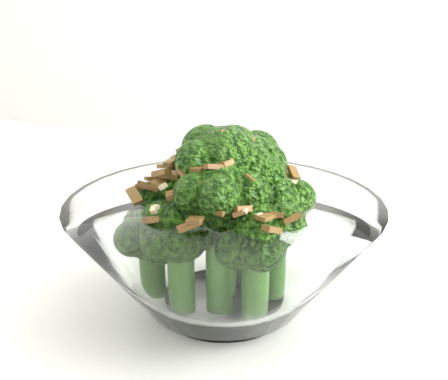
# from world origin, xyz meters

# --- Properties ---
(table) EXTENTS (1.38, 1.11, 0.75)m
(table) POSITION_xyz_m (-0.09, -0.03, 0.68)
(table) COLOR white
(table) RESTS_ON ground
(broccoli_dish) EXTENTS (0.25, 0.25, 0.15)m
(broccoli_dish) POSITION_xyz_m (0.01, -0.12, 0.81)
(broccoli_dish) COLOR white
(broccoli_dish) RESTS_ON table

